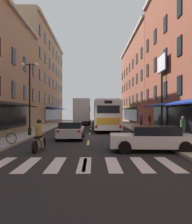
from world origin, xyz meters
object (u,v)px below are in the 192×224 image
Objects in this scene: billboard_sign at (162,73)px; pedestrian_far at (183,128)px; sedan_near at (153,138)px; pedestrian_mid at (149,121)px; transit_bus at (105,115)px; bicycle_near at (3,138)px; motorcycle_rider at (39,138)px; sedan_far at (71,130)px; pedestrian_near at (141,120)px; box_truck at (82,112)px; street_lamp_twin at (30,95)px; sedan_mid at (83,119)px.

billboard_sign reaches higher than pedestrian_far.
pedestrian_mid reaches higher than sedan_near.
transit_bus reaches higher than sedan_near.
bicycle_near is at bearing -85.10° from pedestrian_mid.
transit_bus is 5.35× the size of motorcycle_rider.
sedan_far is (-8.38, -5.22, -5.17)m from billboard_sign.
pedestrian_near is (-1.34, 3.41, -4.75)m from billboard_sign.
box_truck is at bearing 120.31° from billboard_sign.
transit_bus is 12.21m from pedestrian_far.
street_lamp_twin reaches higher than motorcycle_rider.
sedan_far is at bearing -108.65° from transit_bus.
pedestrian_near reaches higher than sedan_mid.
billboard_sign is at bearing 36.29° from bicycle_near.
bicycle_near is at bearing 164.21° from pedestrian_far.
street_lamp_twin is (-11.57, -7.37, 2.43)m from pedestrian_mid.
box_truck is 13.51m from pedestrian_mid.
pedestrian_mid is at bearing -1.28° from transit_bus.
pedestrian_far reaches higher than bicycle_near.
motorcycle_rider is (-9.52, -10.78, -5.13)m from billboard_sign.
sedan_mid is at bearing 99.88° from transit_bus.
pedestrian_near is 1.10× the size of pedestrian_far.
pedestrian_mid is at bearing 77.26° from sedan_near.
pedestrian_far is (-0.76, -7.49, -4.87)m from billboard_sign.
box_truck is 1.79× the size of sedan_near.
pedestrian_far is at bearing -95.80° from billboard_sign.
sedan_near is 1.04× the size of sedan_far.
street_lamp_twin is at bearing -162.86° from billboard_sign.
street_lamp_twin is (-8.27, 7.23, 2.73)m from sedan_near.
pedestrian_mid is (0.99, 0.28, -0.11)m from pedestrian_near.
street_lamp_twin is at bearing -141.19° from pedestrian_near.
billboard_sign reaches higher than transit_bus.
pedestrian_mid is (9.17, 14.47, 0.27)m from motorcycle_rider.
sedan_near is 7.40m from sedan_far.
bicycle_near is 5.97m from street_lamp_twin.
bicycle_near is at bearing -135.39° from sedan_far.
box_truck is at bearing 90.19° from sedan_far.
bicycle_near is at bearing 143.67° from motorcycle_rider.
pedestrian_far reaches higher than sedan_mid.
motorcycle_rider is at bearing -74.41° from pedestrian_mid.
pedestrian_mid reaches higher than bicycle_near.
box_truck reaches higher than sedan_far.
transit_bus is 6.79× the size of pedestrian_mid.
pedestrian_mid is (4.99, -0.11, -0.75)m from transit_bus.
bicycle_near is 1.05× the size of pedestrian_far.
sedan_near is 11.32m from street_lamp_twin.
sedan_far is at bearing -89.81° from box_truck.
sedan_far is (-4.74, 5.68, -0.00)m from sedan_near.
transit_bus reaches higher than sedan_mid.
sedan_mid is at bearing 83.03° from street_lamp_twin.
sedan_mid is 20.85m from pedestrian_near.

